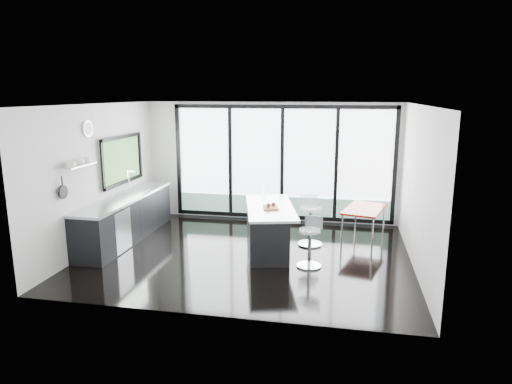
% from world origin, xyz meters
% --- Properties ---
extents(floor, '(6.00, 5.00, 0.00)m').
position_xyz_m(floor, '(0.00, 0.00, 0.00)').
color(floor, black).
rests_on(floor, ground).
extents(ceiling, '(6.00, 5.00, 0.00)m').
position_xyz_m(ceiling, '(0.00, 0.00, 2.80)').
color(ceiling, white).
rests_on(ceiling, wall_back).
extents(wall_back, '(6.00, 0.09, 2.80)m').
position_xyz_m(wall_back, '(0.27, 2.47, 1.27)').
color(wall_back, silver).
rests_on(wall_back, ground).
extents(wall_front, '(6.00, 0.00, 2.80)m').
position_xyz_m(wall_front, '(0.00, -2.50, 1.40)').
color(wall_front, silver).
rests_on(wall_front, ground).
extents(wall_left, '(0.26, 5.00, 2.80)m').
position_xyz_m(wall_left, '(-2.97, 0.27, 1.56)').
color(wall_left, silver).
rests_on(wall_left, ground).
extents(wall_right, '(0.00, 5.00, 2.80)m').
position_xyz_m(wall_right, '(3.00, 0.00, 1.40)').
color(wall_right, silver).
rests_on(wall_right, ground).
extents(counter_cabinets, '(0.69, 3.24, 1.36)m').
position_xyz_m(counter_cabinets, '(-2.67, 0.40, 0.46)').
color(counter_cabinets, black).
rests_on(counter_cabinets, floor).
extents(island, '(1.36, 2.25, 1.11)m').
position_xyz_m(island, '(0.29, 0.39, 0.44)').
color(island, black).
rests_on(island, floor).
extents(bar_stool_near, '(0.57, 0.57, 0.69)m').
position_xyz_m(bar_stool_near, '(1.19, -0.41, 0.34)').
color(bar_stool_near, silver).
rests_on(bar_stool_near, floor).
extents(bar_stool_far, '(0.63, 0.63, 0.78)m').
position_xyz_m(bar_stool_far, '(1.12, 0.77, 0.39)').
color(bar_stool_far, silver).
rests_on(bar_stool_far, floor).
extents(red_table, '(1.00, 1.38, 0.67)m').
position_xyz_m(red_table, '(2.18, 1.39, 0.33)').
color(red_table, '#980C02').
rests_on(red_table, floor).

